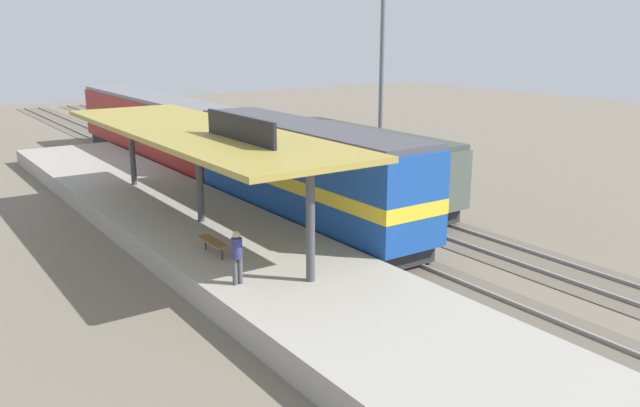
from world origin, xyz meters
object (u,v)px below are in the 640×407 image
Objects in this scene: person_waiting at (237,255)px; locomotive at (304,174)px; platform_bench at (213,242)px; light_mast at (383,32)px; freight_car at (361,165)px; passenger_carriage_single at (153,128)px.

locomotive is at bearing 43.68° from person_waiting.
light_mast is at bearing 28.82° from platform_bench.
locomotive reaches higher than freight_car.
passenger_carriage_single is at bearing 74.32° from platform_bench.
freight_car is 13.86m from person_waiting.
light_mast reaches higher than locomotive.
person_waiting is (-6.60, -24.30, -0.46)m from passenger_carriage_single.
freight_car is at bearing 22.16° from locomotive.
passenger_carriage_single is 16.97m from light_mast.
passenger_carriage_single is 1.67× the size of freight_car.
person_waiting is (-14.40, -10.52, -6.54)m from light_mast.
light_mast is 6.84× the size of person_waiting.
passenger_carriage_single is 11.70× the size of person_waiting.
freight_car is (4.60, -16.13, -0.34)m from passenger_carriage_single.
passenger_carriage_single is at bearing 90.00° from locomotive.
platform_bench is 3.03m from person_waiting.
locomotive is 1.20× the size of freight_car.
person_waiting reaches higher than platform_bench.
platform_bench is 0.08× the size of passenger_carriage_single.
freight_car is at bearing -74.08° from passenger_carriage_single.
freight_car is at bearing 36.13° from person_waiting.
locomotive is 9.14m from person_waiting.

